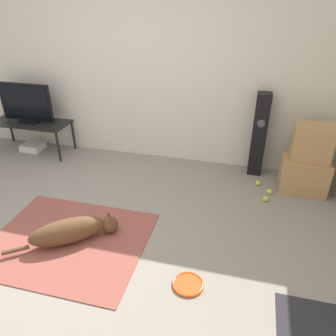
{
  "coord_description": "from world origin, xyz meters",
  "views": [
    {
      "loc": [
        1.41,
        -2.21,
        2.27
      ],
      "look_at": [
        0.59,
        0.96,
        0.45
      ],
      "focal_mm": 35.0,
      "sensor_mm": 36.0,
      "label": 1
    }
  ],
  "objects_px": {
    "tv_stand": "(30,125)",
    "tennis_ball_loose_on_carpet": "(265,199)",
    "floor_speaker": "(259,135)",
    "dog": "(72,231)",
    "tennis_ball_near_speaker": "(258,183)",
    "game_console": "(33,147)",
    "cardboard_box_upper": "(312,143)",
    "tv": "(26,104)",
    "tennis_ball_by_boxes": "(270,192)",
    "cardboard_box_lower": "(304,175)",
    "frisbee": "(188,284)"
  },
  "relations": [
    {
      "from": "game_console",
      "to": "floor_speaker",
      "type": "bearing_deg",
      "value": 2.11
    },
    {
      "from": "floor_speaker",
      "to": "tennis_ball_near_speaker",
      "type": "xyz_separation_m",
      "value": [
        0.06,
        -0.34,
        -0.53
      ]
    },
    {
      "from": "game_console",
      "to": "tennis_ball_by_boxes",
      "type": "bearing_deg",
      "value": -6.07
    },
    {
      "from": "tv",
      "to": "tennis_ball_near_speaker",
      "type": "xyz_separation_m",
      "value": [
        3.41,
        -0.19,
        -0.73
      ]
    },
    {
      "from": "frisbee",
      "to": "tv_stand",
      "type": "xyz_separation_m",
      "value": [
        -2.85,
        2.02,
        0.42
      ]
    },
    {
      "from": "frisbee",
      "to": "cardboard_box_upper",
      "type": "relative_size",
      "value": 0.62
    },
    {
      "from": "tennis_ball_loose_on_carpet",
      "to": "floor_speaker",
      "type": "bearing_deg",
      "value": 102.54
    },
    {
      "from": "frisbee",
      "to": "tv_stand",
      "type": "bearing_deg",
      "value": 144.68
    },
    {
      "from": "dog",
      "to": "tv",
      "type": "height_order",
      "value": "tv"
    },
    {
      "from": "tennis_ball_by_boxes",
      "to": "tennis_ball_near_speaker",
      "type": "bearing_deg",
      "value": 130.21
    },
    {
      "from": "floor_speaker",
      "to": "tennis_ball_loose_on_carpet",
      "type": "relative_size",
      "value": 17.02
    },
    {
      "from": "dog",
      "to": "tennis_ball_near_speaker",
      "type": "bearing_deg",
      "value": 41.1
    },
    {
      "from": "tv_stand",
      "to": "tennis_ball_by_boxes",
      "type": "relative_size",
      "value": 18.06
    },
    {
      "from": "frisbee",
      "to": "tennis_ball_by_boxes",
      "type": "distance_m",
      "value": 1.8
    },
    {
      "from": "tennis_ball_near_speaker",
      "to": "game_console",
      "type": "height_order",
      "value": "game_console"
    },
    {
      "from": "cardboard_box_upper",
      "to": "floor_speaker",
      "type": "xyz_separation_m",
      "value": [
        -0.6,
        0.3,
        -0.09
      ]
    },
    {
      "from": "game_console",
      "to": "tennis_ball_loose_on_carpet",
      "type": "bearing_deg",
      "value": -8.94
    },
    {
      "from": "tv",
      "to": "game_console",
      "type": "distance_m",
      "value": 0.72
    },
    {
      "from": "cardboard_box_lower",
      "to": "cardboard_box_upper",
      "type": "xyz_separation_m",
      "value": [
        0.01,
        0.02,
        0.44
      ]
    },
    {
      "from": "tennis_ball_near_speaker",
      "to": "tennis_ball_loose_on_carpet",
      "type": "height_order",
      "value": "same"
    },
    {
      "from": "cardboard_box_upper",
      "to": "tv_stand",
      "type": "distance_m",
      "value": 3.96
    },
    {
      "from": "floor_speaker",
      "to": "tennis_ball_loose_on_carpet",
      "type": "bearing_deg",
      "value": -77.46
    },
    {
      "from": "tennis_ball_loose_on_carpet",
      "to": "frisbee",
      "type": "bearing_deg",
      "value": -113.84
    },
    {
      "from": "cardboard_box_upper",
      "to": "tv",
      "type": "distance_m",
      "value": 3.96
    },
    {
      "from": "cardboard_box_lower",
      "to": "dog",
      "type": "bearing_deg",
      "value": -145.76
    },
    {
      "from": "tennis_ball_near_speaker",
      "to": "game_console",
      "type": "bearing_deg",
      "value": 176.49
    },
    {
      "from": "cardboard_box_lower",
      "to": "tennis_ball_by_boxes",
      "type": "xyz_separation_m",
      "value": [
        -0.38,
        -0.19,
        -0.18
      ]
    },
    {
      "from": "cardboard_box_lower",
      "to": "floor_speaker",
      "type": "xyz_separation_m",
      "value": [
        -0.59,
        0.32,
        0.34
      ]
    },
    {
      "from": "dog",
      "to": "floor_speaker",
      "type": "bearing_deg",
      "value": 47.64
    },
    {
      "from": "cardboard_box_upper",
      "to": "tennis_ball_loose_on_carpet",
      "type": "xyz_separation_m",
      "value": [
        -0.45,
        -0.38,
        -0.62
      ]
    },
    {
      "from": "tennis_ball_near_speaker",
      "to": "cardboard_box_lower",
      "type": "bearing_deg",
      "value": 1.73
    },
    {
      "from": "dog",
      "to": "frisbee",
      "type": "bearing_deg",
      "value": -12.03
    },
    {
      "from": "cardboard_box_lower",
      "to": "tv",
      "type": "xyz_separation_m",
      "value": [
        -3.94,
        0.18,
        0.55
      ]
    },
    {
      "from": "cardboard_box_lower",
      "to": "tv_stand",
      "type": "distance_m",
      "value": 3.95
    },
    {
      "from": "dog",
      "to": "floor_speaker",
      "type": "height_order",
      "value": "floor_speaker"
    },
    {
      "from": "tennis_ball_by_boxes",
      "to": "tennis_ball_near_speaker",
      "type": "height_order",
      "value": "same"
    },
    {
      "from": "cardboard_box_lower",
      "to": "tennis_ball_loose_on_carpet",
      "type": "relative_size",
      "value": 8.45
    },
    {
      "from": "cardboard_box_lower",
      "to": "tennis_ball_near_speaker",
      "type": "xyz_separation_m",
      "value": [
        -0.53,
        -0.02,
        -0.18
      ]
    },
    {
      "from": "dog",
      "to": "tennis_ball_near_speaker",
      "type": "xyz_separation_m",
      "value": [
        1.8,
        1.57,
        -0.11
      ]
    },
    {
      "from": "frisbee",
      "to": "floor_speaker",
      "type": "bearing_deg",
      "value": 76.96
    },
    {
      "from": "floor_speaker",
      "to": "tennis_ball_loose_on_carpet",
      "type": "xyz_separation_m",
      "value": [
        0.15,
        -0.69,
        -0.53
      ]
    },
    {
      "from": "tv_stand",
      "to": "tennis_ball_loose_on_carpet",
      "type": "xyz_separation_m",
      "value": [
        3.5,
        -0.54,
        -0.4
      ]
    },
    {
      "from": "tv",
      "to": "tennis_ball_near_speaker",
      "type": "bearing_deg",
      "value": -3.22
    },
    {
      "from": "dog",
      "to": "tennis_ball_loose_on_carpet",
      "type": "height_order",
      "value": "dog"
    },
    {
      "from": "dog",
      "to": "tv_stand",
      "type": "xyz_separation_m",
      "value": [
        -1.61,
        1.75,
        0.29
      ]
    },
    {
      "from": "cardboard_box_upper",
      "to": "floor_speaker",
      "type": "relative_size",
      "value": 0.4
    },
    {
      "from": "dog",
      "to": "game_console",
      "type": "bearing_deg",
      "value": 133.3
    },
    {
      "from": "floor_speaker",
      "to": "game_console",
      "type": "height_order",
      "value": "floor_speaker"
    },
    {
      "from": "tv_stand",
      "to": "tennis_ball_near_speaker",
      "type": "xyz_separation_m",
      "value": [
        3.41,
        -0.19,
        -0.4
      ]
    },
    {
      "from": "dog",
      "to": "tennis_ball_loose_on_carpet",
      "type": "xyz_separation_m",
      "value": [
        1.89,
        1.22,
        -0.11
      ]
    }
  ]
}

